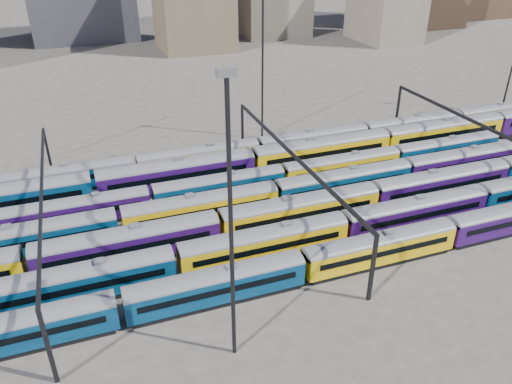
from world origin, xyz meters
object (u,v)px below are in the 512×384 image
object	(u,v)px
rake_1	(344,224)
mast_2	(231,219)
rake_2	(219,224)
rake_0	(450,229)

from	to	relation	value
rake_1	mast_2	bearing A→B (deg)	-145.51
rake_2	mast_2	size ratio (longest dim) A/B	4.91
rake_0	mast_2	world-z (taller)	mast_2
mast_2	rake_2	bearing A→B (deg)	78.05
rake_2	rake_1	bearing A→B (deg)	-19.82
rake_0	rake_1	distance (m)	12.23
rake_0	rake_1	bearing A→B (deg)	155.87
rake_1	rake_2	bearing A→B (deg)	160.18
rake_2	mast_2	distance (m)	20.71
rake_0	rake_1	xyz separation A→B (m)	(-11.16, 5.00, 0.17)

